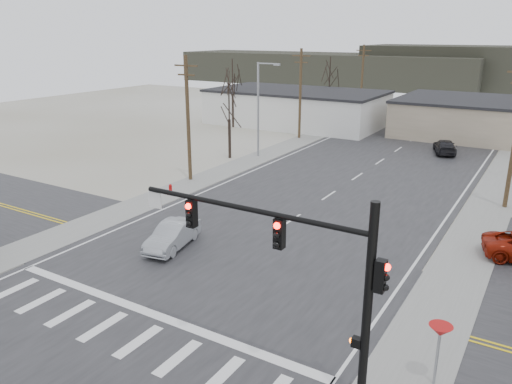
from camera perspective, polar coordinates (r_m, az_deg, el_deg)
ground at (r=26.18m, az=-4.09°, el=-8.67°), size 140.00×140.00×0.00m
main_road at (r=38.48m, az=8.91°, el=-0.02°), size 18.00×110.00×0.05m
cross_road at (r=26.18m, az=-4.09°, el=-8.63°), size 90.00×10.00×0.04m
sidewalk_left at (r=47.42m, az=-0.60°, el=3.60°), size 3.00×90.00×0.06m
sidewalk_right at (r=40.82m, az=25.56°, el=-0.54°), size 3.00×90.00×0.06m
traffic_signal_mast at (r=15.71m, az=6.18°, el=-8.66°), size 8.95×0.43×7.20m
fire_hydrant at (r=37.79m, az=-9.74°, el=0.29°), size 0.24×0.24×0.87m
yield_sign at (r=18.36m, az=20.30°, el=-14.88°), size 0.80×0.80×2.35m
building_left_far at (r=66.74m, az=4.61°, el=9.63°), size 22.30×12.30×4.50m
upole_left_b at (r=40.49m, az=-7.79°, el=8.50°), size 2.20×0.30×10.00m
upole_left_c at (r=57.27m, az=5.08°, el=11.27°), size 2.20×0.30×10.00m
upole_left_d at (r=75.64m, az=12.02°, el=12.53°), size 2.20×0.30×10.00m
streetlight_main at (r=48.24m, az=0.45°, el=9.97°), size 2.40×0.25×9.00m
tree_left_near at (r=47.73m, az=-3.11°, el=10.03°), size 3.30×3.30×7.35m
tree_left_far at (r=70.88m, az=8.44°, el=13.25°), size 3.96×3.96×8.82m
tree_left_mid at (r=64.16m, az=-2.71°, el=12.96°), size 3.96×3.96×8.82m
hill_left at (r=121.51m, az=7.85°, el=13.77°), size 70.00×18.00×7.00m
sedan_crossing at (r=28.54m, az=-9.52°, el=-4.90°), size 2.33×4.54×1.43m
car_far_a at (r=53.63m, az=20.76°, el=4.88°), size 3.25×5.09×1.37m
car_far_b at (r=80.77m, az=21.27°, el=8.88°), size 2.22×4.68×1.54m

